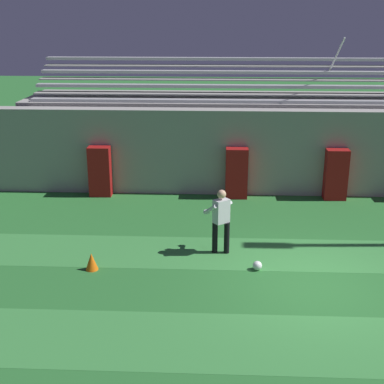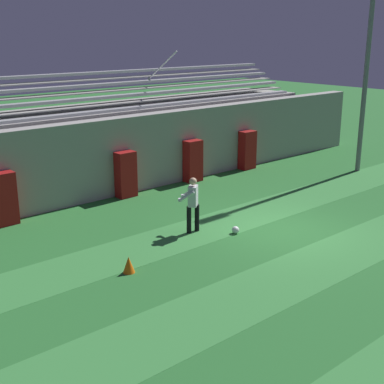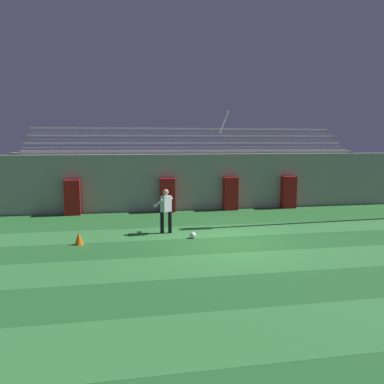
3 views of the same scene
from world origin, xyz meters
name	(u,v)px [view 1 (image 1 of 3)]	position (x,y,z in m)	size (l,w,h in m)	color
ground_plane	(316,287)	(0.00, 0.00, 0.00)	(80.00, 80.00, 0.00)	#286B2D
turf_stripe_mid	(337,344)	(0.00, -2.18, 0.00)	(28.00, 1.91, 0.01)	#38843D
turf_stripe_far	(305,255)	(0.00, 1.65, 0.00)	(28.00, 1.91, 0.01)	#38843D
back_wall	(285,152)	(0.00, 6.50, 1.40)	(24.00, 0.60, 2.80)	#999691
padding_pillar_gate_left	(237,173)	(-1.59, 5.95, 0.83)	(0.71, 0.44, 1.65)	maroon
padding_pillar_gate_right	(336,174)	(1.59, 5.95, 0.83)	(0.71, 0.44, 1.65)	maroon
padding_pillar_far_left	(100,171)	(-6.05, 5.95, 0.83)	(0.71, 0.44, 1.65)	maroon
bleacher_stand	(279,136)	(0.00, 8.49, 1.50)	(18.00, 3.35, 5.03)	#999691
goalkeeper	(221,217)	(-2.13, 1.69, 0.95)	(0.74, 0.73, 1.67)	black
soccer_ball	(257,266)	(-1.26, 0.76, 0.11)	(0.22, 0.22, 0.22)	white
traffic_cone	(92,261)	(-5.16, 0.60, 0.21)	(0.30, 0.30, 0.42)	orange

